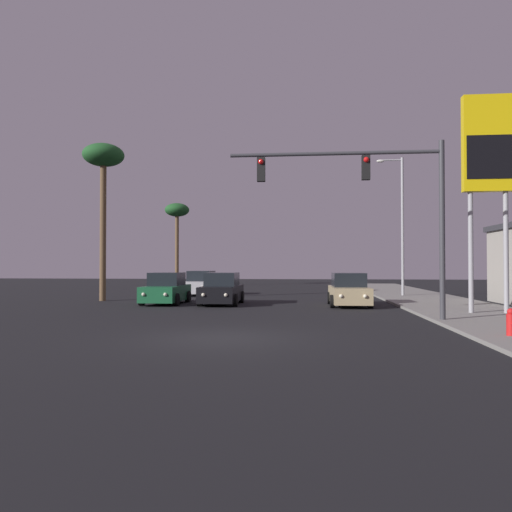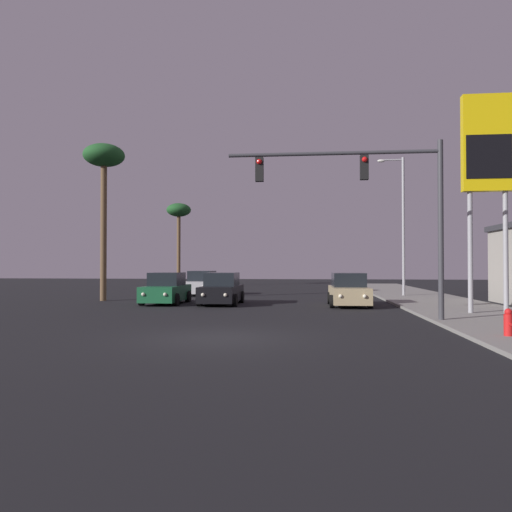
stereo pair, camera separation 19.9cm
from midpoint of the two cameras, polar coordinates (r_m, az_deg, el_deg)
ground_plane at (r=14.46m, az=-3.91°, el=-9.33°), size 120.00×120.00×0.00m
sidewalk_right at (r=25.20m, az=22.26°, el=-5.57°), size 5.00×60.00×0.12m
car_green at (r=27.33m, az=-10.02°, el=-3.80°), size 2.04×4.31×1.68m
car_silver at (r=34.97m, az=-6.06°, el=-3.21°), size 2.04×4.34×1.68m
car_tan at (r=25.92m, az=10.77°, el=-3.95°), size 2.04×4.33×1.68m
car_black at (r=26.54m, az=-3.74°, el=-3.90°), size 2.04×4.32×1.68m
traffic_light_mast at (r=18.94m, az=13.92°, el=7.09°), size 7.84×0.36×6.50m
street_lamp at (r=33.93m, az=16.43°, el=4.13°), size 1.74×0.24×9.00m
gas_station_sign at (r=23.06m, az=25.14°, el=10.40°), size 2.00×0.42×9.00m
fire_hydrant at (r=15.64m, az=27.21°, el=-6.79°), size 0.24×0.34×0.76m
palm_tree_near at (r=31.03m, az=-16.81°, el=9.98°), size 2.40×2.40×9.20m
palm_tree_far at (r=49.95m, az=-8.71°, el=4.73°), size 2.40×2.40×8.20m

